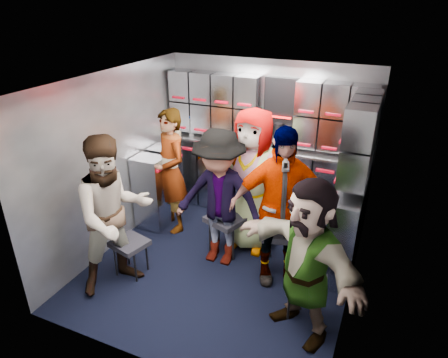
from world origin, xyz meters
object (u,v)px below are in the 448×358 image
at_px(jump_seat_center, 256,211).
at_px(attendant_arc_b, 219,199).
at_px(jump_seat_near_right, 307,285).
at_px(attendant_arc_d, 279,207).
at_px(attendant_arc_c, 252,181).
at_px(attendant_arc_a, 114,215).
at_px(jump_seat_near_left, 130,245).
at_px(jump_seat_mid_left, 226,221).
at_px(attendant_standing, 171,172).
at_px(attendant_arc_e, 306,261).
at_px(jump_seat_mid_right, 281,234).

distance_m(jump_seat_center, attendant_arc_b, 0.79).
distance_m(jump_seat_near_right, attendant_arc_d, 0.81).
bearing_deg(attendant_arc_d, attendant_arc_c, 109.81).
relative_size(attendant_arc_a, attendant_arc_c, 0.97).
distance_m(jump_seat_near_left, attendant_arc_c, 1.55).
relative_size(jump_seat_near_left, attendant_arc_d, 0.24).
relative_size(jump_seat_mid_left, attendant_standing, 0.32).
height_order(jump_seat_mid_left, attendant_arc_e, attendant_arc_e).
xyz_separation_m(jump_seat_near_left, attendant_standing, (-0.07, 1.03, 0.44)).
height_order(jump_seat_near_right, attendant_standing, attendant_standing).
xyz_separation_m(jump_seat_mid_left, jump_seat_mid_right, (0.68, -0.03, 0.02)).
distance_m(jump_seat_mid_right, attendant_arc_e, 0.99).
xyz_separation_m(jump_seat_near_left, attendant_arc_e, (1.91, -0.06, 0.40)).
distance_m(jump_seat_near_left, jump_seat_center, 1.60).
bearing_deg(attendant_arc_d, jump_seat_center, 100.94).
relative_size(jump_seat_near_right, attendant_standing, 0.26).
relative_size(jump_seat_near_left, jump_seat_near_right, 1.01).
bearing_deg(attendant_arc_a, jump_seat_near_left, 32.42).
bearing_deg(attendant_arc_c, jump_seat_mid_right, -27.13).
xyz_separation_m(jump_seat_mid_right, attendant_arc_e, (0.44, -0.82, 0.33)).
relative_size(jump_seat_near_left, attendant_arc_e, 0.27).
height_order(jump_seat_near_right, attendant_arc_d, attendant_arc_d).
distance_m(jump_seat_mid_right, attendant_standing, 1.61).
bearing_deg(jump_seat_center, jump_seat_mid_left, -115.69).
relative_size(jump_seat_near_right, attendant_arc_b, 0.26).
height_order(attendant_arc_a, attendant_arc_c, attendant_arc_c).
relative_size(jump_seat_center, jump_seat_mid_right, 0.87).
xyz_separation_m(jump_seat_near_left, attendant_arc_b, (0.79, 0.62, 0.43)).
height_order(jump_seat_near_left, attendant_arc_e, attendant_arc_e).
relative_size(jump_seat_near_right, attendant_arc_c, 0.24).
xyz_separation_m(jump_seat_mid_right, attendant_arc_d, (-0.00, -0.18, 0.43)).
distance_m(attendant_arc_a, attendant_arc_c, 1.60).
distance_m(jump_seat_center, attendant_arc_d, 0.95).
xyz_separation_m(jump_seat_center, attendant_arc_d, (0.47, -0.66, 0.49)).
relative_size(jump_seat_near_left, jump_seat_center, 0.95).
height_order(jump_seat_near_left, jump_seat_near_right, same).
distance_m(jump_seat_mid_left, attendant_arc_e, 1.45).
xyz_separation_m(attendant_arc_d, attendant_arc_e, (0.44, -0.64, -0.10)).
distance_m(attendant_arc_c, attendant_arc_e, 1.45).
xyz_separation_m(jump_seat_mid_right, attendant_standing, (-1.54, 0.27, 0.37)).
xyz_separation_m(jump_seat_mid_left, attendant_standing, (-0.86, 0.23, 0.38)).
distance_m(attendant_standing, attendant_arc_b, 0.95).
height_order(jump_seat_mid_right, jump_seat_near_right, jump_seat_mid_right).
bearing_deg(jump_seat_near_left, jump_seat_center, 51.00).
height_order(jump_seat_near_left, attendant_arc_a, attendant_arc_a).
distance_m(jump_seat_mid_right, attendant_arc_d, 0.47).
height_order(jump_seat_mid_left, jump_seat_center, jump_seat_mid_left).
height_order(jump_seat_mid_right, attendant_arc_b, attendant_arc_b).
distance_m(jump_seat_near_left, jump_seat_mid_left, 1.13).
bearing_deg(jump_seat_near_left, attendant_arc_d, 21.58).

